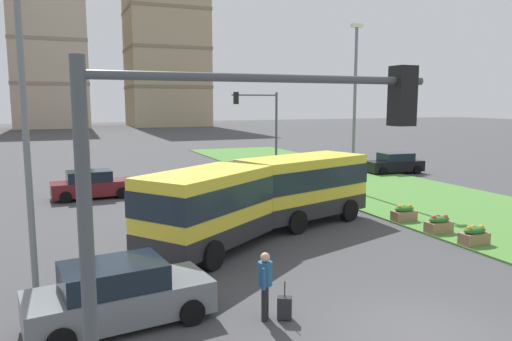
% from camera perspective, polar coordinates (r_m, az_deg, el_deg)
% --- Properties ---
extents(ground_plane, '(260.00, 260.00, 0.00)m').
position_cam_1_polar(ground_plane, '(12.58, 19.38, -17.95)').
color(ground_plane, '#424244').
extents(grass_median, '(10.00, 70.00, 0.08)m').
position_cam_1_polar(grass_median, '(26.82, 22.92, -4.17)').
color(grass_median, '#4C8438').
rests_on(grass_median, ground_plane).
extents(articulated_bus, '(11.50, 7.46, 3.00)m').
position_cam_1_polar(articulated_bus, '(19.74, 0.72, -2.95)').
color(articulated_bus, yellow).
rests_on(articulated_bus, ground).
extents(car_maroon_sedan, '(4.49, 2.22, 1.58)m').
position_cam_1_polar(car_maroon_sedan, '(29.06, -18.82, -1.63)').
color(car_maroon_sedan, maroon).
rests_on(car_maroon_sedan, ground).
extents(car_black_sedan, '(4.52, 2.28, 1.58)m').
position_cam_1_polar(car_black_sedan, '(38.61, 15.98, 0.79)').
color(car_black_sedan, black).
rests_on(car_black_sedan, ground).
extents(car_grey_wagon, '(4.59, 2.46, 1.58)m').
position_cam_1_polar(car_grey_wagon, '(12.64, -15.89, -13.94)').
color(car_grey_wagon, slate).
rests_on(car_grey_wagon, ground).
extents(pedestrian_crossing, '(0.36, 0.51, 1.74)m').
position_cam_1_polar(pedestrian_crossing, '(12.35, 1.08, -12.90)').
color(pedestrian_crossing, black).
rests_on(pedestrian_crossing, ground).
extents(rolling_suitcase, '(0.43, 0.39, 0.97)m').
position_cam_1_polar(rolling_suitcase, '(12.62, 3.39, -15.83)').
color(rolling_suitcase, '#232328').
rests_on(rolling_suitcase, ground).
extents(flower_planter_1, '(1.10, 0.56, 0.74)m').
position_cam_1_polar(flower_planter_1, '(20.24, 24.33, -6.97)').
color(flower_planter_1, '#937051').
rests_on(flower_planter_1, grass_median).
extents(flower_planter_2, '(1.10, 0.56, 0.74)m').
position_cam_1_polar(flower_planter_2, '(21.50, 20.74, -5.92)').
color(flower_planter_2, '#937051').
rests_on(flower_planter_2, grass_median).
extents(flower_planter_3, '(1.10, 0.56, 0.74)m').
position_cam_1_polar(flower_planter_3, '(23.08, 17.05, -4.81)').
color(flower_planter_3, '#937051').
rests_on(flower_planter_3, grass_median).
extents(flower_planter_4, '(1.10, 0.56, 0.74)m').
position_cam_1_polar(flower_planter_4, '(27.04, 10.30, -2.73)').
color(flower_planter_4, '#937051').
rests_on(flower_planter_4, grass_median).
extents(traffic_light_near_left, '(4.47, 0.28, 5.90)m').
position_cam_1_polar(traffic_light_near_left, '(5.74, -4.35, -5.20)').
color(traffic_light_near_left, '#474C51').
rests_on(traffic_light_near_left, ground).
extents(traffic_light_far_right, '(3.32, 0.28, 6.10)m').
position_cam_1_polar(traffic_light_far_right, '(33.01, 0.77, 5.84)').
color(traffic_light_far_right, '#474C51').
rests_on(traffic_light_far_right, ground).
extents(streetlight_left, '(0.70, 0.28, 8.60)m').
position_cam_1_polar(streetlight_left, '(14.47, -25.55, 4.57)').
color(streetlight_left, slate).
rests_on(streetlight_left, ground).
extents(streetlight_median, '(0.70, 0.28, 9.90)m').
position_cam_1_polar(streetlight_median, '(29.30, 11.56, 7.84)').
color(streetlight_median, slate).
rests_on(streetlight_median, ground).
extents(apartment_tower_westcentre, '(15.09, 17.30, 35.40)m').
position_cam_1_polar(apartment_tower_westcentre, '(116.10, -23.27, 13.49)').
color(apartment_tower_westcentre, '#C6B299').
rests_on(apartment_tower_westcentre, ground).
extents(apartment_tower_centre, '(17.50, 15.94, 42.36)m').
position_cam_1_polar(apartment_tower_centre, '(116.63, -10.60, 15.69)').
color(apartment_tower_centre, tan).
rests_on(apartment_tower_centre, ground).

